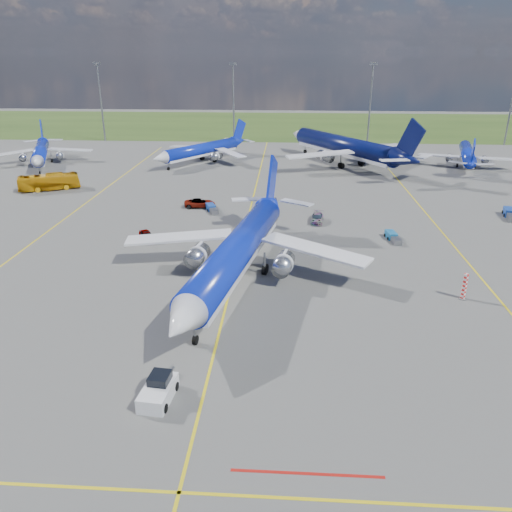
# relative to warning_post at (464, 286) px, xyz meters

# --- Properties ---
(ground) EXTENTS (400.00, 400.00, 0.00)m
(ground) POSITION_rel_warning_post_xyz_m (-26.00, -8.00, -1.50)
(ground) COLOR #525250
(ground) RESTS_ON ground
(grass_strip) EXTENTS (400.00, 80.00, 0.01)m
(grass_strip) POSITION_rel_warning_post_xyz_m (-26.00, 142.00, -1.50)
(grass_strip) COLOR #2D4719
(grass_strip) RESTS_ON ground
(taxiway_lines) EXTENTS (60.25, 160.00, 0.02)m
(taxiway_lines) POSITION_rel_warning_post_xyz_m (-25.83, 19.70, -1.49)
(taxiway_lines) COLOR yellow
(taxiway_lines) RESTS_ON ground
(floodlight_masts) EXTENTS (202.20, 0.50, 22.70)m
(floodlight_masts) POSITION_rel_warning_post_xyz_m (-16.00, 102.00, 11.06)
(floodlight_masts) COLOR slate
(floodlight_masts) RESTS_ON ground
(warning_post) EXTENTS (0.50, 0.50, 3.00)m
(warning_post) POSITION_rel_warning_post_xyz_m (0.00, 0.00, 0.00)
(warning_post) COLOR red
(warning_post) RESTS_ON ground
(bg_jet_nw) EXTENTS (36.43, 40.75, 8.78)m
(bg_jet_nw) POSITION_rel_warning_post_xyz_m (-79.18, 66.46, -1.50)
(bg_jet_nw) COLOR #0B20A7
(bg_jet_nw) RESTS_ON ground
(bg_jet_nnw) EXTENTS (40.43, 42.58, 8.88)m
(bg_jet_nnw) POSITION_rel_warning_post_xyz_m (-40.80, 71.46, -1.50)
(bg_jet_nnw) COLOR #0B20A7
(bg_jet_nnw) RESTS_ON ground
(bg_jet_n) EXTENTS (57.60, 61.17, 12.79)m
(bg_jet_n) POSITION_rel_warning_post_xyz_m (-6.24, 71.15, -1.50)
(bg_jet_n) COLOR #070D3E
(bg_jet_n) RESTS_ON ground
(bg_jet_ne) EXTENTS (31.56, 36.91, 8.32)m
(bg_jet_ne) POSITION_rel_warning_post_xyz_m (23.07, 71.31, -1.50)
(bg_jet_ne) COLOR #0B20A7
(bg_jet_ne) RESTS_ON ground
(main_airliner) EXTENTS (40.16, 48.39, 11.30)m
(main_airliner) POSITION_rel_warning_post_xyz_m (-25.32, 3.05, -1.50)
(main_airliner) COLOR #0B20A7
(main_airliner) RESTS_ON ground
(pushback_tug) EXTENTS (2.54, 5.80, 1.93)m
(pushback_tug) POSITION_rel_warning_post_xyz_m (-29.43, -19.08, -0.72)
(pushback_tug) COLOR silver
(pushback_tug) RESTS_ON ground
(apron_bus) EXTENTS (11.58, 7.38, 3.21)m
(apron_bus) POSITION_rel_warning_post_xyz_m (-66.62, 43.05, 0.11)
(apron_bus) COLOR #CC8D0C
(apron_bus) RESTS_ON ground
(service_car_a) EXTENTS (3.39, 4.33, 1.38)m
(service_car_a) POSITION_rel_warning_post_xyz_m (-39.86, 16.13, -0.81)
(service_car_a) COLOR #999999
(service_car_a) RESTS_ON ground
(service_car_b) EXTENTS (5.68, 3.27, 1.49)m
(service_car_b) POSITION_rel_warning_post_xyz_m (-34.96, 33.15, -0.75)
(service_car_b) COLOR #999999
(service_car_b) RESTS_ON ground
(service_car_c) EXTENTS (2.41, 4.80, 1.34)m
(service_car_c) POSITION_rel_warning_post_xyz_m (-14.76, 26.04, -0.83)
(service_car_c) COLOR #999999
(service_car_c) RESTS_ON ground
(baggage_tug_w) EXTENTS (1.77, 4.55, 0.99)m
(baggage_tug_w) POSITION_rel_warning_post_xyz_m (-4.19, 18.38, -1.03)
(baggage_tug_w) COLOR #186095
(baggage_tug_w) RESTS_ON ground
(baggage_tug_c) EXTENTS (2.89, 4.72, 1.03)m
(baggage_tug_c) POSITION_rel_warning_post_xyz_m (-32.48, 30.76, -1.02)
(baggage_tug_c) COLOR #183E94
(baggage_tug_c) RESTS_ON ground
(baggage_tug_e) EXTENTS (2.73, 5.80, 1.26)m
(baggage_tug_e) POSITION_rel_warning_post_xyz_m (17.20, 30.41, -0.91)
(baggage_tug_e) COLOR navy
(baggage_tug_e) RESTS_ON ground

